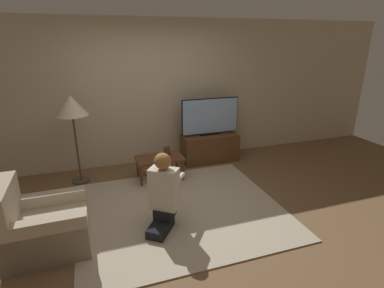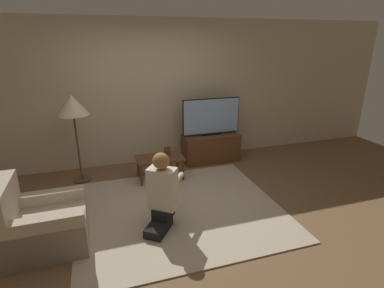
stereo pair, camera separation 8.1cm
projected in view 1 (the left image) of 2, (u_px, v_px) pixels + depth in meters
The scene contains 11 objects.
ground_plane at pixel (181, 210), 4.15m from camera, with size 10.00×10.00×0.00m, color brown.
wall_back at pixel (149, 93), 5.44m from camera, with size 10.00×0.06×2.60m.
rug at pixel (181, 209), 4.14m from camera, with size 2.72×2.40×0.02m.
tv_stand at pixel (210, 148), 5.75m from camera, with size 1.06×0.45×0.53m.
tv at pixel (210, 117), 5.55m from camera, with size 1.10×0.08×0.69m.
coffee_table at pixel (160, 160), 4.94m from camera, with size 0.77×0.44×0.40m.
floor_lamp at pixel (72, 109), 4.57m from camera, with size 0.49×0.49×1.44m.
armchair at pixel (43, 228), 3.28m from camera, with size 0.87×0.74×0.86m.
person_kneeling at pixel (164, 191), 3.62m from camera, with size 0.64×0.75×0.98m.
picture_frame at pixel (167, 151), 4.99m from camera, with size 0.11×0.01×0.15m.
remote at pixel (161, 159), 4.84m from camera, with size 0.04×0.15×0.02m.
Camera 1 is at (-1.01, -3.47, 2.24)m, focal length 28.00 mm.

